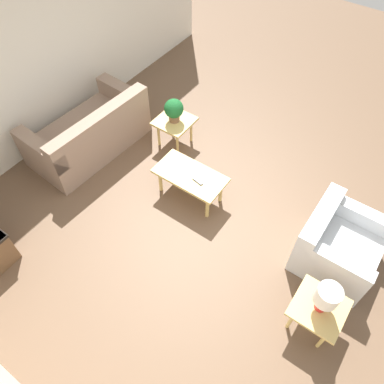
{
  "coord_description": "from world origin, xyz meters",
  "views": [
    {
      "loc": [
        -1.43,
        2.67,
        4.21
      ],
      "look_at": [
        0.24,
        0.3,
        0.55
      ],
      "focal_mm": 35.0,
      "sensor_mm": 36.0,
      "label": 1
    }
  ],
  "objects": [
    {
      "name": "armchair",
      "position": [
        -1.53,
        -0.19,
        0.31
      ],
      "size": [
        0.87,
        0.94,
        0.76
      ],
      "rotation": [
        0.0,
        0.0,
        -1.57
      ],
      "color": "silver",
      "rests_on": "ground_plane"
    },
    {
      "name": "side_table_lamp",
      "position": [
        -1.66,
        0.72,
        0.39
      ],
      "size": [
        0.54,
        0.54,
        0.46
      ],
      "color": "tan",
      "rests_on": "ground_plane"
    },
    {
      "name": "sofa",
      "position": [
        2.27,
        0.12,
        0.31
      ],
      "size": [
        1.06,
        1.84,
        0.84
      ],
      "rotation": [
        0.0,
        0.0,
        1.51
      ],
      "color": "gray",
      "rests_on": "ground_plane"
    },
    {
      "name": "table_lamp",
      "position": [
        -1.66,
        0.72,
        0.72
      ],
      "size": [
        0.25,
        0.25,
        0.4
      ],
      "color": "red",
      "rests_on": "side_table_lamp"
    },
    {
      "name": "coffee_table",
      "position": [
        0.48,
        0.0,
        0.38
      ],
      "size": [
        0.97,
        0.5,
        0.44
      ],
      "color": "tan",
      "rests_on": "ground_plane"
    },
    {
      "name": "potted_plant",
      "position": [
        1.3,
        -0.73,
        0.67
      ],
      "size": [
        0.29,
        0.29,
        0.37
      ],
      "color": "brown",
      "rests_on": "side_table_plant"
    },
    {
      "name": "ground_plane",
      "position": [
        0.0,
        0.0,
        0.0
      ],
      "size": [
        14.0,
        14.0,
        0.0
      ],
      "primitive_type": "plane",
      "color": "brown"
    },
    {
      "name": "remote_control",
      "position": [
        0.33,
        0.05,
        0.45
      ],
      "size": [
        0.16,
        0.07,
        0.02
      ],
      "color": "#4C4C51",
      "rests_on": "coffee_table"
    },
    {
      "name": "wall_right",
      "position": [
        3.06,
        0.0,
        1.35
      ],
      "size": [
        0.12,
        7.2,
        2.7
      ],
      "color": "silver",
      "rests_on": "ground_plane"
    },
    {
      "name": "side_table_plant",
      "position": [
        1.3,
        -0.73,
        0.39
      ],
      "size": [
        0.54,
        0.54,
        0.46
      ],
      "color": "tan",
      "rests_on": "ground_plane"
    }
  ]
}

